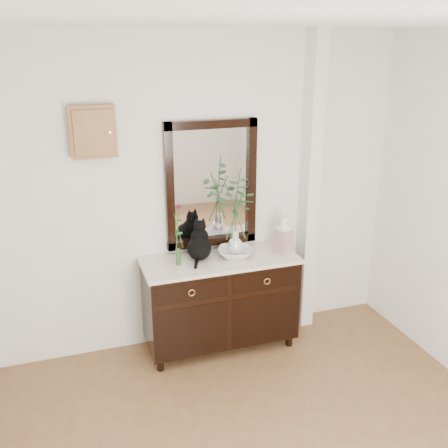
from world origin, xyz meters
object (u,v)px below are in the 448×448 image
object	(u,v)px
sideboard	(220,299)
cat	(199,240)
lotus_bowl	(235,253)
ginger_jar	(284,234)

from	to	relation	value
sideboard	cat	bearing A→B (deg)	157.59
cat	lotus_bowl	xyz separation A→B (m)	(0.30, -0.06, -0.13)
ginger_jar	sideboard	bearing A→B (deg)	176.77
sideboard	ginger_jar	xyz separation A→B (m)	(0.57, -0.03, 0.54)
ginger_jar	cat	bearing A→B (deg)	172.28
cat	lotus_bowl	world-z (taller)	cat
lotus_bowl	sideboard	bearing A→B (deg)	-175.52
cat	ginger_jar	bearing A→B (deg)	12.64
lotus_bowl	ginger_jar	size ratio (longest dim) A/B	0.87
sideboard	cat	distance (m)	0.57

